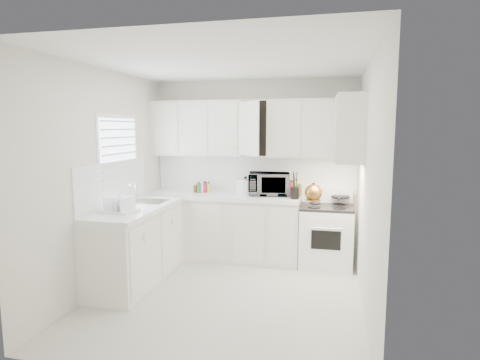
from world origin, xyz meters
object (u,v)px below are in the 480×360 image
(dish_rack, at_px, (119,203))
(microwave, at_px, (269,181))
(stove, at_px, (326,228))
(rice_cooker, at_px, (246,185))
(utensil_crock, at_px, (295,185))
(tea_kettle, at_px, (313,191))

(dish_rack, bearing_deg, microwave, 55.41)
(stove, relative_size, rice_cooker, 4.13)
(stove, relative_size, dish_rack, 2.82)
(stove, distance_m, microwave, 1.03)
(stove, distance_m, utensil_crock, 0.75)
(tea_kettle, distance_m, rice_cooker, 1.02)
(microwave, height_order, utensil_crock, microwave)
(tea_kettle, distance_m, utensil_crock, 0.27)
(rice_cooker, bearing_deg, dish_rack, -146.48)
(stove, relative_size, utensil_crock, 2.81)
(microwave, bearing_deg, rice_cooker, 175.34)
(tea_kettle, xyz_separation_m, utensil_crock, (-0.25, 0.06, 0.07))
(utensil_crock, bearing_deg, rice_cooker, 163.50)
(tea_kettle, xyz_separation_m, dish_rack, (-2.14, -1.25, -0.02))
(dish_rack, bearing_deg, stove, 40.66)
(microwave, distance_m, dish_rack, 2.16)
(tea_kettle, xyz_separation_m, microwave, (-0.64, 0.30, 0.07))
(microwave, height_order, dish_rack, microwave)
(stove, bearing_deg, rice_cooker, 173.99)
(tea_kettle, height_order, microwave, microwave)
(utensil_crock, relative_size, dish_rack, 1.00)
(microwave, bearing_deg, tea_kettle, -34.03)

